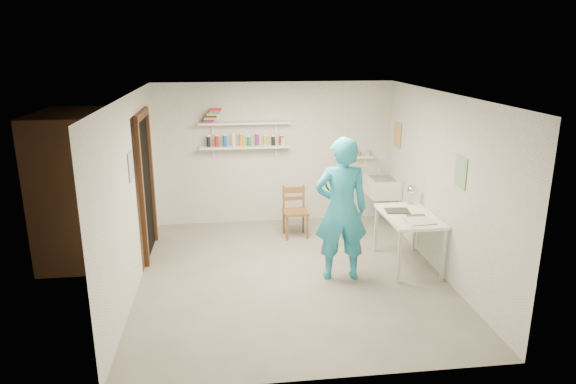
{
  "coord_description": "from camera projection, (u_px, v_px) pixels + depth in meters",
  "views": [
    {
      "loc": [
        -0.83,
        -6.27,
        3.0
      ],
      "look_at": [
        0.0,
        0.4,
        1.05
      ],
      "focal_mm": 32.0,
      "sensor_mm": 36.0,
      "label": 1
    }
  ],
  "objects": [
    {
      "name": "wall_left",
      "position": [
        131.0,
        195.0,
        6.34
      ],
      "size": [
        0.02,
        4.5,
        2.4
      ],
      "primitive_type": "cube",
      "color": "silver",
      "rests_on": "ground"
    },
    {
      "name": "wall_clock",
      "position": [
        337.0,
        181.0,
        6.7
      ],
      "size": [
        0.34,
        0.05,
        0.34
      ],
      "primitive_type": "cylinder",
      "rotation": [
        1.57,
        0.0,
        -0.04
      ],
      "color": "beige",
      "rests_on": "man"
    },
    {
      "name": "door_jamb_far",
      "position": [
        152.0,
        179.0,
        7.87
      ],
      "size": [
        0.06,
        0.1,
        2.0
      ],
      "primitive_type": "cube",
      "color": "brown",
      "rests_on": "ground"
    },
    {
      "name": "spray_cans",
      "position": [
        245.0,
        141.0,
        8.48
      ],
      "size": [
        1.32,
        0.06,
        0.17
      ],
      "color": "black",
      "rests_on": "shelf_lower"
    },
    {
      "name": "work_table",
      "position": [
        408.0,
        240.0,
        7.11
      ],
      "size": [
        0.68,
        1.13,
        0.75
      ],
      "primitive_type": "cube",
      "color": "white",
      "rests_on": "ground"
    },
    {
      "name": "poster_right_a",
      "position": [
        397.0,
        135.0,
        8.43
      ],
      "size": [
        0.01,
        0.34,
        0.42
      ],
      "primitive_type": "cube",
      "color": "#995933",
      "rests_on": "wall_right"
    },
    {
      "name": "floor",
      "position": [
        292.0,
        276.0,
        6.91
      ],
      "size": [
        4.0,
        4.5,
        0.02
      ],
      "primitive_type": "cube",
      "color": "slate",
      "rests_on": "ground"
    },
    {
      "name": "ledge_shelf",
      "position": [
        353.0,
        157.0,
        8.83
      ],
      "size": [
        0.7,
        0.14,
        0.03
      ],
      "primitive_type": "cube",
      "color": "white",
      "rests_on": "wall_back"
    },
    {
      "name": "ceiling",
      "position": [
        292.0,
        94.0,
        6.24
      ],
      "size": [
        4.0,
        4.5,
        0.02
      ],
      "primitive_type": "cube",
      "color": "silver",
      "rests_on": "wall_back"
    },
    {
      "name": "book_stack",
      "position": [
        212.0,
        116.0,
        8.29
      ],
      "size": [
        0.32,
        0.14,
        0.22
      ],
      "color": "red",
      "rests_on": "shelf_upper"
    },
    {
      "name": "desk_lamp",
      "position": [
        412.0,
        190.0,
        7.4
      ],
      "size": [
        0.14,
        0.14,
        0.14
      ],
      "primitive_type": "sphere",
      "color": "silver",
      "rests_on": "work_table"
    },
    {
      "name": "ledge_pots",
      "position": [
        353.0,
        154.0,
        8.81
      ],
      "size": [
        0.48,
        0.07,
        0.09
      ],
      "color": "silver",
      "rests_on": "ledge_shelf"
    },
    {
      "name": "shelf_lower",
      "position": [
        245.0,
        147.0,
        8.5
      ],
      "size": [
        1.5,
        0.22,
        0.03
      ],
      "primitive_type": "cube",
      "color": "white",
      "rests_on": "wall_back"
    },
    {
      "name": "door_jamb_near",
      "position": [
        142.0,
        198.0,
        6.92
      ],
      "size": [
        0.06,
        0.1,
        2.0
      ],
      "primitive_type": "cube",
      "color": "brown",
      "rests_on": "ground"
    },
    {
      "name": "doorway_recess",
      "position": [
        146.0,
        188.0,
        7.39
      ],
      "size": [
        0.02,
        0.9,
        2.0
      ],
      "primitive_type": "cube",
      "color": "black",
      "rests_on": "wall_left"
    },
    {
      "name": "papers",
      "position": [
        409.0,
        214.0,
        7.01
      ],
      "size": [
        0.3,
        0.22,
        0.02
      ],
      "color": "silver",
      "rests_on": "work_table"
    },
    {
      "name": "door_lintel",
      "position": [
        141.0,
        115.0,
        7.1
      ],
      "size": [
        0.06,
        1.05,
        0.1
      ],
      "primitive_type": "cube",
      "color": "brown",
      "rests_on": "wall_left"
    },
    {
      "name": "corridor_box",
      "position": [
        94.0,
        186.0,
        7.3
      ],
      "size": [
        1.4,
        1.5,
        2.1
      ],
      "primitive_type": "cube",
      "color": "brown",
      "rests_on": "ground"
    },
    {
      "name": "wall_back",
      "position": [
        274.0,
        153.0,
        8.73
      ],
      "size": [
        4.0,
        0.02,
        2.4
      ],
      "primitive_type": "cube",
      "color": "silver",
      "rests_on": "ground"
    },
    {
      "name": "poster_right_b",
      "position": [
        461.0,
        172.0,
        6.2
      ],
      "size": [
        0.01,
        0.3,
        0.38
      ],
      "primitive_type": "cube",
      "color": "#3F724C",
      "rests_on": "wall_right"
    },
    {
      "name": "man",
      "position": [
        341.0,
        209.0,
        6.58
      ],
      "size": [
        0.71,
        0.48,
        1.9
      ],
      "primitive_type": "imported",
      "rotation": [
        0.0,
        0.0,
        3.1
      ],
      "color": "teal",
      "rests_on": "ground"
    },
    {
      "name": "belfast_sink",
      "position": [
        382.0,
        187.0,
        8.54
      ],
      "size": [
        0.48,
        0.6,
        0.3
      ],
      "primitive_type": "cube",
      "color": "white",
      "rests_on": "wall_right"
    },
    {
      "name": "poster_left",
      "position": [
        131.0,
        166.0,
        6.29
      ],
      "size": [
        0.01,
        0.28,
        0.36
      ],
      "primitive_type": "cube",
      "color": "#334C7F",
      "rests_on": "wall_left"
    },
    {
      "name": "wooden_chair",
      "position": [
        295.0,
        212.0,
        8.18
      ],
      "size": [
        0.4,
        0.39,
        0.83
      ],
      "primitive_type": "cube",
      "rotation": [
        0.0,
        0.0,
        0.05
      ],
      "color": "brown",
      "rests_on": "ground"
    },
    {
      "name": "shelf_upper",
      "position": [
        245.0,
        123.0,
        8.39
      ],
      "size": [
        1.5,
        0.22,
        0.03
      ],
      "primitive_type": "cube",
      "color": "white",
      "rests_on": "wall_back"
    },
    {
      "name": "wall_right",
      "position": [
        442.0,
        184.0,
        6.81
      ],
      "size": [
        0.02,
        4.5,
        2.4
      ],
      "primitive_type": "cube",
      "color": "silver",
      "rests_on": "ground"
    },
    {
      "name": "wall_front",
      "position": [
        326.0,
        261.0,
        4.42
      ],
      "size": [
        4.0,
        0.02,
        2.4
      ],
      "primitive_type": "cube",
      "color": "silver",
      "rests_on": "ground"
    }
  ]
}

